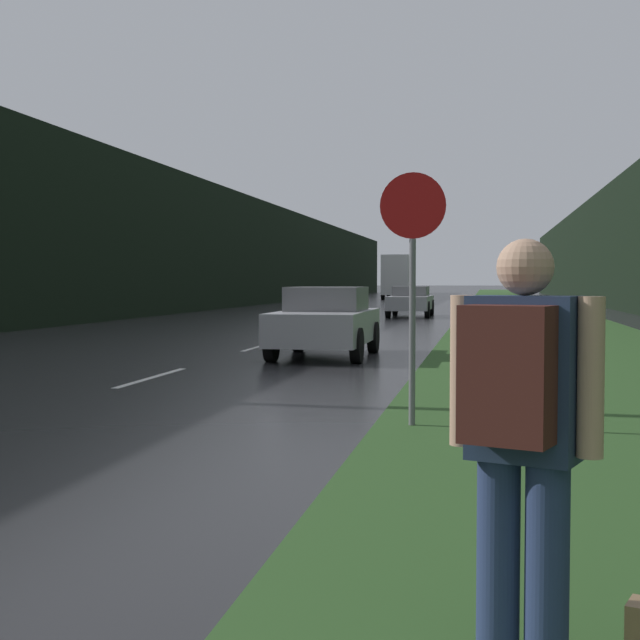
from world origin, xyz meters
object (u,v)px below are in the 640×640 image
Objects in this scene: hitchhiker_with_backpack at (521,432)px; car_passing_near at (326,321)px; delivery_truck at (398,277)px; stop_sign at (413,269)px; car_passing_far at (411,301)px.

car_passing_near is (-3.42, 14.72, -0.26)m from hitchhiker_with_backpack.
car_passing_near is 0.58× the size of delivery_truck.
stop_sign is at bearing 118.41° from hitchhiker_with_backpack.
delivery_truck reaches higher than hitchhiker_with_backpack.
stop_sign is 29.81m from car_passing_far.
stop_sign is at bearing 106.25° from car_passing_near.
car_passing_near is at bearing 106.25° from stop_sign.
hitchhiker_with_backpack is 15.12m from car_passing_near.
car_passing_near is at bearing -85.90° from delivery_truck.
delivery_truck is (-4.18, 37.25, 1.23)m from car_passing_far.
stop_sign is at bearing -84.30° from delivery_truck.
hitchhiker_with_backpack is at bearing -84.06° from delivery_truck.
stop_sign is at bearing 94.82° from car_passing_far.
stop_sign reaches higher than car_passing_near.
hitchhiker_with_backpack is 0.43× the size of car_passing_near.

